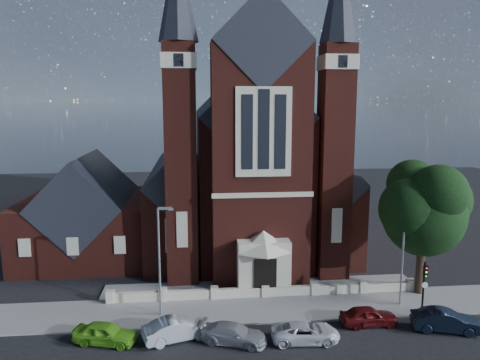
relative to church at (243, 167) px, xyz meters
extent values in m
plane|color=black|center=(0.00, -7.94, -8.19)|extent=(120.00, 120.00, 0.00)
cube|color=slate|center=(0.00, -18.44, -8.19)|extent=(60.00, 5.00, 0.12)
cube|color=slate|center=(0.00, -14.44, -8.19)|extent=(26.00, 3.00, 0.14)
cube|color=beige|center=(0.00, -16.44, -8.19)|extent=(24.00, 0.40, 0.90)
cube|color=#551F16|center=(0.00, 2.06, -1.19)|extent=(10.00, 30.00, 14.00)
cube|color=black|center=(0.00, 2.06, 5.81)|extent=(10.00, 30.20, 10.00)
cube|color=#551F16|center=(-7.50, 1.06, -4.19)|extent=(5.00, 26.00, 8.00)
cube|color=#551F16|center=(7.50, 1.06, -4.19)|extent=(5.00, 26.00, 8.00)
cube|color=black|center=(-7.50, 1.06, -0.19)|extent=(5.01, 26.20, 5.01)
cube|color=black|center=(7.50, 1.06, -0.19)|extent=(5.01, 26.20, 5.01)
cube|color=#551F16|center=(0.00, -13.44, 1.81)|extent=(8.00, 3.00, 20.00)
cube|color=black|center=(0.00, -13.44, 11.81)|extent=(8.00, 3.20, 8.00)
cube|color=beige|center=(0.00, -14.99, 4.81)|extent=(4.40, 0.15, 7.00)
cube|color=black|center=(0.00, -15.06, 5.01)|extent=(0.90, 0.08, 6.20)
cube|color=beige|center=(0.00, -15.44, -5.99)|extent=(4.20, 2.00, 4.40)
cube|color=black|center=(0.00, -16.49, -6.59)|extent=(1.80, 0.12, 3.20)
cone|color=beige|center=(0.00, -15.44, -3.79)|extent=(4.60, 4.60, 1.60)
cube|color=#551F16|center=(-6.50, -12.44, 1.81)|extent=(2.60, 2.60, 20.00)
cube|color=beige|center=(-6.50, -12.44, 10.31)|extent=(2.80, 2.80, 1.20)
cube|color=#551F16|center=(6.50, -12.44, 1.81)|extent=(2.60, 2.60, 20.00)
cube|color=beige|center=(6.50, -12.44, 10.31)|extent=(2.80, 2.80, 1.20)
cube|color=#551F16|center=(-16.00, -4.94, -5.19)|extent=(12.00, 12.00, 6.00)
cube|color=black|center=(-16.00, -4.94, -2.19)|extent=(8.49, 12.20, 8.49)
cylinder|color=black|center=(12.50, -16.94, -5.69)|extent=(0.70, 0.70, 5.00)
sphere|color=black|center=(12.50, -16.94, -1.69)|extent=(6.40, 6.40, 6.40)
sphere|color=black|center=(12.90, -18.14, 0.31)|extent=(4.40, 4.40, 4.40)
cylinder|color=gray|center=(-8.00, -18.94, -4.19)|extent=(0.16, 0.16, 8.00)
cube|color=gray|center=(-7.50, -18.94, -0.19)|extent=(1.00, 0.15, 0.18)
cube|color=gray|center=(-7.10, -18.94, -0.27)|extent=(0.35, 0.22, 0.12)
cylinder|color=gray|center=(10.00, -18.94, -4.19)|extent=(0.16, 0.16, 8.00)
cube|color=gray|center=(10.50, -18.94, -0.19)|extent=(1.00, 0.15, 0.18)
cube|color=gray|center=(10.90, -18.94, -0.27)|extent=(0.35, 0.22, 0.12)
cylinder|color=black|center=(11.00, -20.44, -6.19)|extent=(0.14, 0.14, 4.00)
cube|color=black|center=(11.00, -20.59, -4.89)|extent=(0.28, 0.22, 0.90)
sphere|color=red|center=(11.00, -20.72, -4.59)|extent=(0.14, 0.14, 0.14)
sphere|color=#CC8C0C|center=(11.00, -20.72, -4.89)|extent=(0.14, 0.14, 0.14)
sphere|color=#0C9919|center=(11.00, -20.72, -5.19)|extent=(0.14, 0.14, 0.14)
imported|color=#64B824|center=(-11.27, -22.51, -7.49)|extent=(4.38, 2.66, 1.39)
imported|color=#B1B5B9|center=(-6.68, -22.46, -7.45)|extent=(4.76, 2.93, 1.48)
imported|color=gray|center=(-3.08, -23.27, -7.55)|extent=(4.70, 3.15, 1.26)
imported|color=silver|center=(1.57, -23.48, -7.57)|extent=(4.55, 2.26, 1.24)
imported|color=#530E0F|center=(6.46, -21.75, -7.51)|extent=(3.95, 1.62, 1.34)
imported|color=black|center=(11.35, -23.07, -7.45)|extent=(4.71, 2.65, 1.47)
camera|label=1|loc=(-5.39, -51.10, 7.20)|focal=35.00mm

